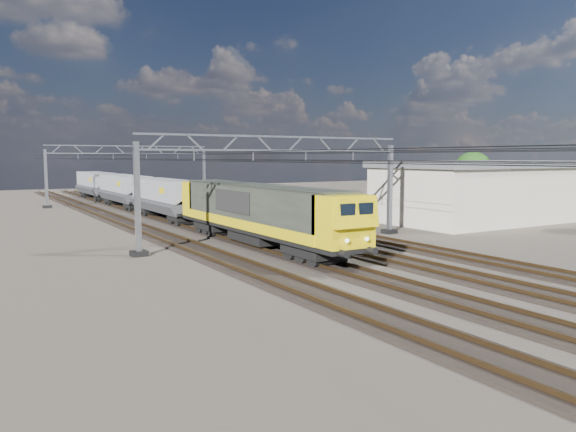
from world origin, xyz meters
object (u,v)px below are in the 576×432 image
catenary_gantry_mid (280,185)px  locomotive (258,211)px  industrial_shed (482,191)px  tree_far (476,173)px  hopper_wagon_mid (125,188)px  catenary_gantry_far (131,172)px  hopper_wagon_third (97,183)px  hopper_wagon_lead (166,196)px

catenary_gantry_mid → locomotive: size_ratio=0.94×
industrial_shed → tree_far: bearing=43.1°
catenary_gantry_mid → hopper_wagon_mid: 31.39m
industrial_shed → catenary_gantry_far: bearing=122.9°
industrial_shed → hopper_wagon_third: bearing=118.9°
catenary_gantry_mid → locomotive: bearing=-163.0°
catenary_gantry_far → hopper_wagon_lead: size_ratio=1.53×
catenary_gantry_mid → locomotive: catenary_gantry_mid is taller
locomotive → catenary_gantry_mid: bearing=17.0°
catenary_gantry_mid → tree_far: size_ratio=3.15×
hopper_wagon_mid → tree_far: (32.32, -21.50, 1.78)m
catenary_gantry_far → locomotive: size_ratio=0.94×
hopper_wagon_mid → industrial_shed: size_ratio=0.70×
hopper_wagon_mid → hopper_wagon_third: 14.20m
catenary_gantry_mid → hopper_wagon_third: (-2.00, 45.48, -1.67)m
hopper_wagon_lead → hopper_wagon_third: same height
hopper_wagon_third → industrial_shed: (24.00, -43.48, 0.49)m
industrial_shed → tree_far: (8.32, 7.79, 1.28)m
hopper_wagon_lead → industrial_shed: (24.00, -15.08, 0.49)m
hopper_wagon_third → industrial_shed: size_ratio=0.70×
catenary_gantry_mid → hopper_wagon_third: 45.56m
locomotive → hopper_wagon_mid: locomotive is taller
hopper_wagon_lead → locomotive: bearing=-90.0°
hopper_wagon_third → industrial_shed: 49.67m
hopper_wagon_lead → hopper_wagon_mid: (0.00, 14.20, 0.00)m
catenary_gantry_far → hopper_wagon_third: catenary_gantry_far is taller
catenary_gantry_mid → industrial_shed: bearing=5.2°
catenary_gantry_far → tree_far: catenary_gantry_far is taller
hopper_wagon_lead → tree_far: (32.32, -7.30, 1.78)m
catenary_gantry_far → hopper_wagon_lead: (-2.00, -18.92, -1.67)m
tree_far → catenary_gantry_mid: bearing=-162.1°
industrial_shed → tree_far: tree_far is taller
catenary_gantry_far → tree_far: bearing=-40.8°
locomotive → hopper_wagon_lead: (-0.00, 17.70, -0.09)m
catenary_gantry_mid → hopper_wagon_lead: (-2.00, 17.08, -1.67)m
catenary_gantry_mid → industrial_shed: (22.00, 2.00, -1.18)m
locomotive → hopper_wagon_lead: bearing=90.0°
catenary_gantry_mid → hopper_wagon_lead: size_ratio=1.53×
catenary_gantry_mid → tree_far: bearing=17.9°
industrial_shed → hopper_wagon_lead: bearing=147.8°
hopper_wagon_lead → hopper_wagon_third: 28.40m
hopper_wagon_mid → catenary_gantry_mid: bearing=-86.3°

